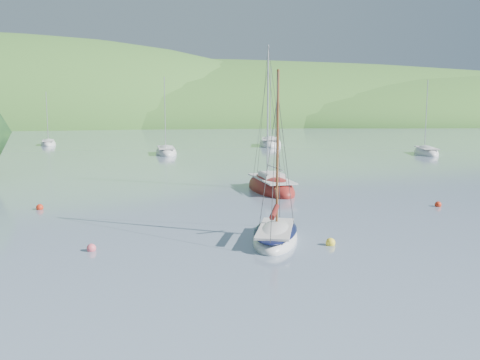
{
  "coord_description": "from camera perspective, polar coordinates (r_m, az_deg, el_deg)",
  "views": [
    {
      "loc": [
        -3.27,
        -23.23,
        6.28
      ],
      "look_at": [
        1.12,
        8.0,
        1.83
      ],
      "focal_mm": 40.0,
      "sensor_mm": 36.0,
      "label": 1
    }
  ],
  "objects": [
    {
      "name": "sloop_red",
      "position": [
        39.45,
        3.3,
        -0.83
      ],
      "size": [
        3.4,
        8.0,
        11.52
      ],
      "rotation": [
        0.0,
        0.0,
        0.09
      ],
      "color": "maroon",
      "rests_on": "ground"
    },
    {
      "name": "mooring_buoys",
      "position": [
        28.28,
        -1.21,
        -4.56
      ],
      "size": [
        24.79,
        10.92,
        0.43
      ],
      "color": "yellow",
      "rests_on": "ground"
    },
    {
      "name": "shoreline_hills",
      "position": [
        195.86,
        -9.93,
        6.08
      ],
      "size": [
        690.0,
        135.0,
        56.0
      ],
      "color": "#3F742C",
      "rests_on": "ground"
    },
    {
      "name": "distant_sloop_d",
      "position": [
        72.42,
        19.24,
        2.75
      ],
      "size": [
        4.11,
        7.58,
        10.27
      ],
      "rotation": [
        0.0,
        0.0,
        -0.23
      ],
      "color": "silver",
      "rests_on": "ground"
    },
    {
      "name": "distant_sloop_c",
      "position": [
        89.41,
        -19.77,
        3.64
      ],
      "size": [
        3.31,
        6.63,
        9.04
      ],
      "rotation": [
        0.0,
        0.0,
        0.18
      ],
      "color": "silver",
      "rests_on": "ground"
    },
    {
      "name": "ground",
      "position": [
        24.29,
        0.01,
        -6.96
      ],
      "size": [
        700.0,
        700.0,
        0.0
      ],
      "primitive_type": "plane",
      "color": "slate",
      "rests_on": "ground"
    },
    {
      "name": "distant_sloop_a",
      "position": [
        69.3,
        -7.89,
        2.91
      ],
      "size": [
        3.0,
        7.61,
        10.69
      ],
      "rotation": [
        0.0,
        0.0,
        0.05
      ],
      "color": "silver",
      "rests_on": "ground"
    },
    {
      "name": "distant_sloop_b",
      "position": [
        82.95,
        3.26,
        3.83
      ],
      "size": [
        5.03,
        9.93,
        13.52
      ],
      "rotation": [
        0.0,
        0.0,
        -0.19
      ],
      "color": "silver",
      "rests_on": "ground"
    },
    {
      "name": "daysailer_white",
      "position": [
        25.14,
        3.8,
        -5.99
      ],
      "size": [
        3.51,
        5.86,
        8.48
      ],
      "rotation": [
        0.0,
        0.0,
        -0.29
      ],
      "color": "silver",
      "rests_on": "ground"
    }
  ]
}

